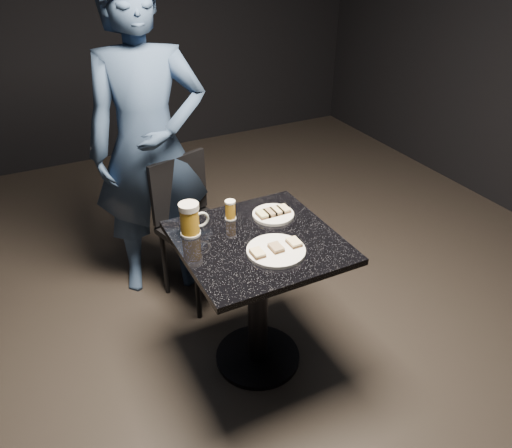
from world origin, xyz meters
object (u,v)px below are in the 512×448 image
(plate_large, at_px, (276,251))
(beer_mug, at_px, (190,219))
(beer_tumbler, at_px, (230,210))
(chair, at_px, (192,220))
(patron, at_px, (149,148))
(table, at_px, (258,282))
(plate_small, at_px, (273,215))

(plate_large, relative_size, beer_mug, 1.63)
(plate_large, xyz_separation_m, beer_mug, (-0.28, 0.30, 0.07))
(beer_tumbler, bearing_deg, chair, 94.11)
(plate_large, xyz_separation_m, patron, (-0.25, 1.02, 0.15))
(beer_tumbler, height_order, chair, chair)
(beer_mug, distance_m, beer_tumbler, 0.22)
(table, distance_m, beer_mug, 0.45)
(table, bearing_deg, patron, 104.07)
(patron, bearing_deg, chair, -38.51)
(beer_mug, relative_size, chair, 0.18)
(plate_large, height_order, plate_small, same)
(beer_mug, bearing_deg, beer_tumbler, 11.13)
(plate_large, bearing_deg, beer_tumbler, 99.69)
(patron, xyz_separation_m, beer_mug, (-0.03, -0.71, -0.07))
(chair, bearing_deg, plate_small, -67.01)
(plate_small, xyz_separation_m, beer_tumbler, (-0.20, 0.07, 0.04))
(plate_large, relative_size, plate_small, 1.27)
(patron, xyz_separation_m, table, (0.22, -0.89, -0.39))
(patron, relative_size, beer_mug, 11.42)
(patron, bearing_deg, plate_small, -49.10)
(table, distance_m, chair, 0.70)
(plate_large, bearing_deg, table, 100.62)
(plate_small, bearing_deg, table, -136.61)
(beer_tumbler, bearing_deg, table, -80.84)
(plate_large, xyz_separation_m, chair, (-0.09, 0.82, -0.26))
(patron, height_order, beer_tumbler, patron)
(beer_mug, bearing_deg, table, -35.22)
(table, bearing_deg, beer_mug, 144.78)
(patron, relative_size, beer_tumbler, 18.41)
(beer_mug, height_order, chair, beer_mug)
(beer_tumbler, xyz_separation_m, chair, (-0.03, 0.47, -0.30))
(table, xyz_separation_m, beer_tumbler, (-0.04, 0.22, 0.29))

